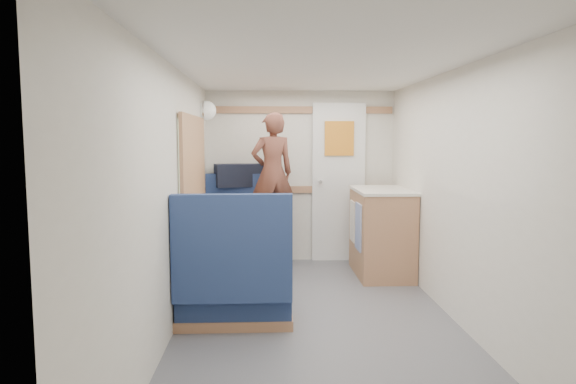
{
  "coord_description": "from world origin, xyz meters",
  "views": [
    {
      "loc": [
        -0.39,
        -3.78,
        1.45
      ],
      "look_at": [
        -0.2,
        0.9,
        0.96
      ],
      "focal_mm": 32.0,
      "sensor_mm": 36.0,
      "label": 1
    }
  ],
  "objects_px": {
    "tumbler_left": "(227,216)",
    "beer_glass": "(263,209)",
    "bench_near": "(235,287)",
    "bread_loaf": "(264,208)",
    "galley_counter": "(381,231)",
    "pepper_grinder": "(252,209)",
    "dinette_table": "(240,233)",
    "bench_far": "(244,242)",
    "salt_grinder": "(244,210)",
    "cheese_block": "(242,214)",
    "person": "(272,173)",
    "dome_light": "(207,111)",
    "tray": "(245,218)",
    "wine_glass": "(245,202)",
    "orange_fruit": "(264,214)",
    "duffel_bag": "(239,175)"
  },
  "relations": [
    {
      "from": "dinette_table",
      "to": "galley_counter",
      "type": "relative_size",
      "value": 1.0
    },
    {
      "from": "wine_glass",
      "to": "pepper_grinder",
      "type": "height_order",
      "value": "wine_glass"
    },
    {
      "from": "wine_glass",
      "to": "pepper_grinder",
      "type": "distance_m",
      "value": 0.13
    },
    {
      "from": "dinette_table",
      "to": "bread_loaf",
      "type": "distance_m",
      "value": 0.36
    },
    {
      "from": "dinette_table",
      "to": "bench_near",
      "type": "height_order",
      "value": "bench_near"
    },
    {
      "from": "dinette_table",
      "to": "tumbler_left",
      "type": "distance_m",
      "value": 0.44
    },
    {
      "from": "bench_near",
      "to": "person",
      "type": "distance_m",
      "value": 1.79
    },
    {
      "from": "salt_grinder",
      "to": "bread_loaf",
      "type": "bearing_deg",
      "value": 15.81
    },
    {
      "from": "dinette_table",
      "to": "bread_loaf",
      "type": "relative_size",
      "value": 3.68
    },
    {
      "from": "person",
      "to": "orange_fruit",
      "type": "height_order",
      "value": "person"
    },
    {
      "from": "bench_near",
      "to": "bread_loaf",
      "type": "height_order",
      "value": "bench_near"
    },
    {
      "from": "dome_light",
      "to": "duffel_bag",
      "type": "bearing_deg",
      "value": 39.79
    },
    {
      "from": "tumbler_left",
      "to": "beer_glass",
      "type": "relative_size",
      "value": 1.13
    },
    {
      "from": "cheese_block",
      "to": "bread_loaf",
      "type": "bearing_deg",
      "value": 57.16
    },
    {
      "from": "tray",
      "to": "beer_glass",
      "type": "height_order",
      "value": "beer_glass"
    },
    {
      "from": "dinette_table",
      "to": "orange_fruit",
      "type": "height_order",
      "value": "orange_fruit"
    },
    {
      "from": "duffel_bag",
      "to": "dome_light",
      "type": "bearing_deg",
      "value": -155.58
    },
    {
      "from": "tray",
      "to": "cheese_block",
      "type": "distance_m",
      "value": 0.07
    },
    {
      "from": "pepper_grinder",
      "to": "cheese_block",
      "type": "bearing_deg",
      "value": -105.71
    },
    {
      "from": "galley_counter",
      "to": "bread_loaf",
      "type": "relative_size",
      "value": 3.68
    },
    {
      "from": "galley_counter",
      "to": "pepper_grinder",
      "type": "xyz_separation_m",
      "value": [
        -1.36,
        -0.37,
        0.3
      ]
    },
    {
      "from": "bench_near",
      "to": "cheese_block",
      "type": "distance_m",
      "value": 0.89
    },
    {
      "from": "person",
      "to": "bread_loaf",
      "type": "bearing_deg",
      "value": 63.77
    },
    {
      "from": "pepper_grinder",
      "to": "bench_near",
      "type": "bearing_deg",
      "value": -96.12
    },
    {
      "from": "duffel_bag",
      "to": "cheese_block",
      "type": "xyz_separation_m",
      "value": [
        0.1,
        -1.23,
        -0.27
      ]
    },
    {
      "from": "cheese_block",
      "to": "tumbler_left",
      "type": "bearing_deg",
      "value": -114.44
    },
    {
      "from": "galley_counter",
      "to": "salt_grinder",
      "type": "height_order",
      "value": "galley_counter"
    },
    {
      "from": "dinette_table",
      "to": "galley_counter",
      "type": "distance_m",
      "value": 1.57
    },
    {
      "from": "tray",
      "to": "beer_glass",
      "type": "relative_size",
      "value": 3.33
    },
    {
      "from": "bench_near",
      "to": "beer_glass",
      "type": "bearing_deg",
      "value": 77.3
    },
    {
      "from": "bench_near",
      "to": "duffel_bag",
      "type": "height_order",
      "value": "duffel_bag"
    },
    {
      "from": "person",
      "to": "salt_grinder",
      "type": "bearing_deg",
      "value": 47.62
    },
    {
      "from": "bench_far",
      "to": "tumbler_left",
      "type": "xyz_separation_m",
      "value": [
        -0.09,
        -1.24,
        0.48
      ]
    },
    {
      "from": "bench_near",
      "to": "cheese_block",
      "type": "height_order",
      "value": "bench_near"
    },
    {
      "from": "bench_near",
      "to": "dome_light",
      "type": "distance_m",
      "value": 2.28
    },
    {
      "from": "bench_near",
      "to": "pepper_grinder",
      "type": "relative_size",
      "value": 10.93
    },
    {
      "from": "bench_far",
      "to": "salt_grinder",
      "type": "bearing_deg",
      "value": -87.06
    },
    {
      "from": "galley_counter",
      "to": "person",
      "type": "distance_m",
      "value": 1.32
    },
    {
      "from": "pepper_grinder",
      "to": "dinette_table",
      "type": "bearing_deg",
      "value": -121.44
    },
    {
      "from": "tumbler_left",
      "to": "pepper_grinder",
      "type": "height_order",
      "value": "tumbler_left"
    },
    {
      "from": "person",
      "to": "wine_glass",
      "type": "xyz_separation_m",
      "value": [
        -0.27,
        -0.61,
        -0.24
      ]
    },
    {
      "from": "beer_glass",
      "to": "bench_far",
      "type": "bearing_deg",
      "value": 106.5
    },
    {
      "from": "dinette_table",
      "to": "person",
      "type": "bearing_deg",
      "value": 66.14
    },
    {
      "from": "dome_light",
      "to": "salt_grinder",
      "type": "height_order",
      "value": "dome_light"
    },
    {
      "from": "bench_far",
      "to": "cheese_block",
      "type": "relative_size",
      "value": 9.38
    },
    {
      "from": "tumbler_left",
      "to": "bench_far",
      "type": "bearing_deg",
      "value": 85.79
    },
    {
      "from": "bench_far",
      "to": "beer_glass",
      "type": "relative_size",
      "value": 9.78
    },
    {
      "from": "galley_counter",
      "to": "wine_glass",
      "type": "distance_m",
      "value": 1.54
    },
    {
      "from": "tray",
      "to": "bread_loaf",
      "type": "height_order",
      "value": "bread_loaf"
    },
    {
      "from": "dome_light",
      "to": "person",
      "type": "height_order",
      "value": "dome_light"
    }
  ]
}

